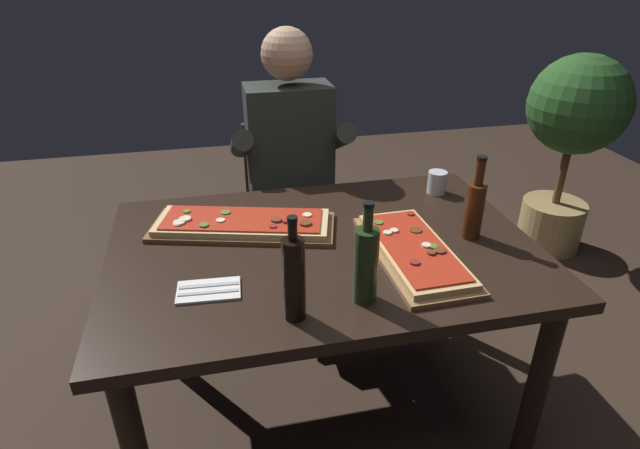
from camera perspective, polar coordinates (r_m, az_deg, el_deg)
The scene contains 12 objects.
ground_plane at distance 2.19m, azimuth 0.30°, elevation -19.23°, with size 6.40×6.40×0.00m, color #38281E.
dining_table at distance 1.77m, azimuth 0.35°, elevation -4.91°, with size 1.40×0.96×0.74m.
pizza_rectangular_front at distance 1.82m, azimuth -8.53°, elevation 0.05°, with size 0.67×0.39×0.05m.
pizza_rectangular_left at distance 1.67m, azimuth 10.29°, elevation -2.88°, with size 0.25×0.54×0.05m.
wine_bottle_dark at distance 1.33m, azimuth -2.90°, elevation -5.88°, with size 0.06×0.06×0.30m.
oil_bottle_amber at distance 1.79m, azimuth 16.67°, elevation 1.85°, with size 0.06×0.06×0.29m.
vinegar_bottle_green at distance 1.40m, azimuth 5.08°, elevation -4.28°, with size 0.07×0.07×0.30m.
tumbler_near_camera at distance 2.12m, azimuth 12.76°, elevation 4.42°, with size 0.07×0.07×0.09m.
napkin_cutlery_set at distance 1.52m, azimuth -12.19°, elevation -7.11°, with size 0.19×0.12×0.01m.
diner_chair at distance 2.58m, azimuth -3.47°, elevation 2.32°, with size 0.44×0.44×0.87m.
seated_diner at distance 2.37m, azimuth -3.17°, elevation 6.66°, with size 0.53×0.41×1.33m.
potted_plant_corner at distance 3.20m, azimuth 26.10°, elevation 9.26°, with size 0.53×0.53×1.14m.
Camera 1 is at (-0.33, -1.44, 1.61)m, focal length 29.01 mm.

